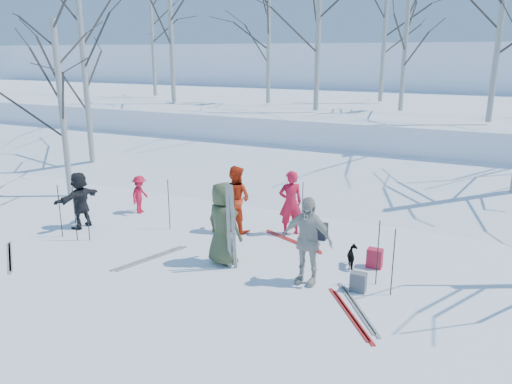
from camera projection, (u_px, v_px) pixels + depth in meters
The scene contains 38 objects.
ground at pixel (226, 267), 10.74m from camera, with size 120.00×120.00×0.00m, color white.
snow_ramp at pixel (327, 185), 16.77m from camera, with size 70.00×9.50×1.40m, color white.
snow_plateau at pixel (389, 123), 25.21m from camera, with size 70.00×18.00×2.20m, color white.
far_hill at pixel (439, 81), 43.14m from camera, with size 90.00×30.00×6.00m, color white.
skier_olive_center at pixel (223, 224), 10.71m from camera, with size 0.89×0.58×1.82m, color #3D472A.
skier_red_north at pixel (290, 203), 12.48m from camera, with size 0.60×0.39×1.65m, color red.
skier_redor_behind at pixel (236, 199), 12.70m from camera, with size 0.84×0.65×1.72m, color red.
skier_red_seated at pixel (140, 194), 14.23m from camera, with size 0.70×0.40×1.09m, color red.
skier_cream_east at pixel (307, 240), 9.79m from camera, with size 1.05×0.44×1.80m, color beige.
skier_grey_west at pixel (80, 200), 12.99m from camera, with size 1.39×0.44×1.50m, color black.
dog at pixel (353, 257), 10.68m from camera, with size 0.25×0.54×0.45m, color black.
upright_ski_left at pixel (229, 227), 10.41m from camera, with size 0.07×0.02×1.90m, color silver.
upright_ski_right at pixel (233, 228), 10.35m from camera, with size 0.07×0.02×1.90m, color silver.
ski_pair_a at pixel (293, 241), 12.18m from camera, with size 1.81×0.97×0.02m, color #AC1B18, non-canonical shape.
ski_pair_b at pixel (10, 257), 11.25m from camera, with size 1.62×1.33×0.02m, color silver, non-canonical shape.
ski_pair_c at pixel (357, 308), 9.00m from camera, with size 1.23×1.68×0.02m, color silver, non-canonical shape.
ski_pair_d at pixel (350, 314), 8.79m from camera, with size 1.29×1.65×0.02m, color #AC1B18, non-canonical shape.
ski_pair_e at pixel (150, 258), 11.18m from camera, with size 0.77×1.87×0.02m, color silver, non-canonical shape.
ski_pole_a at pixel (75, 214), 12.08m from camera, with size 0.02×0.02×1.34m, color black.
ski_pole_b at pixel (287, 209), 12.49m from camera, with size 0.02×0.02×1.34m, color black.
ski_pole_c at pixel (378, 253), 9.77m from camera, with size 0.02×0.02×1.34m, color black.
ski_pole_d at pixel (169, 205), 12.86m from camera, with size 0.02×0.02×1.34m, color black.
ski_pole_e at pixel (393, 262), 9.33m from camera, with size 0.02×0.02×1.34m, color black.
ski_pole_f at pixel (60, 211), 12.32m from camera, with size 0.02×0.02×1.34m, color black.
ski_pole_g at pixel (87, 214), 12.09m from camera, with size 0.02×0.02×1.34m, color black.
ski_pole_h at pixel (302, 208), 12.61m from camera, with size 0.02×0.02×1.34m, color black.
backpack_red at pixel (375, 258), 10.67m from camera, with size 0.32×0.22×0.42m, color #B21B31.
backpack_grey at pixel (358, 282), 9.61m from camera, with size 0.30×0.20×0.38m, color #54575B.
backpack_dark at pixel (320, 231), 12.32m from camera, with size 0.34×0.24×0.40m, color black.
birch_plateau_a at pixel (405, 47), 19.31m from camera, with size 4.05×4.05×4.92m, color silver, non-canonical shape.
birch_plateau_c at pixel (318, 27), 19.26m from camera, with size 5.06×5.06×6.36m, color silver, non-canonical shape.
birch_plateau_d at pixel (500, 24), 15.91m from camera, with size 4.97×4.97×6.24m, color silver, non-canonical shape.
birch_plateau_e at pixel (268, 46), 22.23m from camera, with size 4.12×4.12×5.02m, color silver, non-canonical shape.
birch_plateau_f at pixel (385, 33), 22.88m from camera, with size 4.96×4.96×6.23m, color silver, non-canonical shape.
birch_plateau_h at pixel (153, 43), 26.06m from camera, with size 4.42×4.42×5.46m, color silver, non-canonical shape.
birch_plateau_j at pixel (170, 21), 22.54m from camera, with size 5.66×5.66×7.23m, color silver, non-canonical shape.
birch_edge_a at pixel (62, 111), 15.30m from camera, with size 4.39×4.39×5.42m, color silver, non-canonical shape.
birch_edge_d at pixel (86, 86), 18.31m from camera, with size 5.18×5.18×6.54m, color silver, non-canonical shape.
Camera 1 is at (4.89, -8.63, 4.47)m, focal length 35.00 mm.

